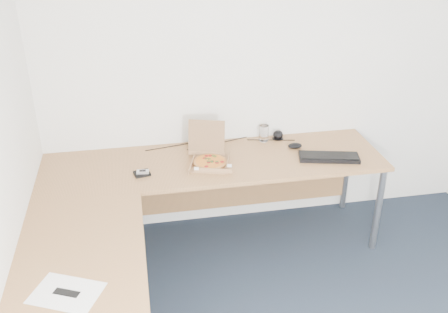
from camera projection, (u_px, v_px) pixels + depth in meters
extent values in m
cube|color=#A87443|center=(214.00, 162.00, 3.71)|extent=(2.50, 0.70, 0.03)
cube|color=#A87443|center=(78.00, 275.00, 2.60)|extent=(0.70, 1.50, 0.03)
cylinder|color=gray|center=(346.00, 172.00, 4.34)|extent=(0.05, 0.05, 0.70)
cube|color=#A3764D|center=(210.00, 164.00, 3.65)|extent=(0.27, 0.27, 0.01)
cube|color=#A3764D|center=(207.00, 138.00, 3.72)|extent=(0.27, 0.05, 0.27)
cylinder|color=#CE8141|center=(210.00, 163.00, 3.65)|extent=(0.24, 0.24, 0.02)
cylinder|color=#B33007|center=(210.00, 161.00, 3.64)|extent=(0.21, 0.21, 0.00)
cylinder|color=white|center=(264.00, 133.00, 3.98)|extent=(0.07, 0.07, 0.13)
cube|color=black|center=(329.00, 157.00, 3.73)|extent=(0.46, 0.25, 0.03)
ellipsoid|color=black|center=(295.00, 146.00, 3.89)|extent=(0.12, 0.09, 0.04)
cube|color=black|center=(142.00, 173.00, 3.52)|extent=(0.12, 0.11, 0.02)
cube|color=#B2B5BA|center=(143.00, 172.00, 3.50)|extent=(0.09, 0.05, 0.02)
cube|color=white|center=(66.00, 293.00, 2.47)|extent=(0.39, 0.35, 0.00)
ellipsoid|color=black|center=(278.00, 134.00, 4.03)|extent=(0.09, 0.09, 0.08)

